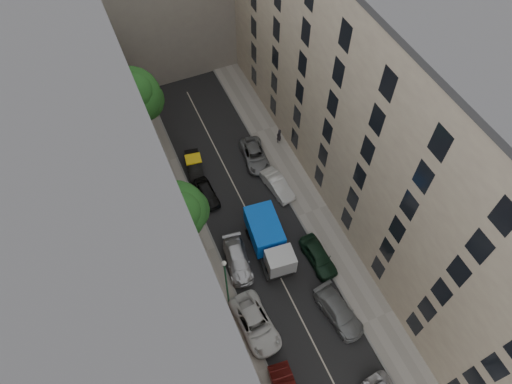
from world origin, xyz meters
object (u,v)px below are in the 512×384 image
car_left_4 (207,193)px  car_right_3 (277,185)px  car_left_5 (194,165)px  lamp_post (226,279)px  car_left_3 (238,260)px  tarp_truck (269,239)px  pedestrian (279,136)px  car_right_4 (255,155)px  car_right_2 (318,256)px  car_left_2 (255,324)px  car_right_1 (339,312)px  tree_far (133,99)px  tree_mid (178,213)px

car_left_4 → car_right_3: (6.40, -1.80, 0.06)m
car_left_5 → lamp_post: 14.73m
car_left_3 → car_left_4: (0.00, 7.60, -0.05)m
tarp_truck → car_left_4: tarp_truck is taller
tarp_truck → car_left_3: tarp_truck is taller
tarp_truck → pedestrian: bearing=66.7°
car_left_5 → car_right_4: size_ratio=0.82×
car_right_2 → car_right_3: 8.20m
car_left_4 → car_right_4: car_right_4 is taller
tarp_truck → car_right_3: size_ratio=1.53×
car_left_2 → car_right_1: size_ratio=1.11×
tree_far → car_right_4: bearing=-33.0°
lamp_post → car_right_2: bearing=3.3°
car_left_2 → car_left_4: car_left_2 is taller
car_right_4 → car_right_3: bearing=-75.5°
car_left_5 → car_right_2: size_ratio=0.89×
lamp_post → car_left_3: bearing=55.7°
car_right_1 → car_left_4: bearing=102.2°
car_right_3 → lamp_post: (-8.37, -8.69, 3.77)m
car_left_2 → car_right_2: 7.88m
car_left_3 → lamp_post: (-1.97, -2.89, 3.78)m
car_right_2 → pedestrian: bearing=76.8°
tarp_truck → car_right_2: tarp_truck is taller
car_left_3 → tree_far: 17.46m
car_right_1 → pedestrian: pedestrian is taller
car_right_2 → tree_far: bearing=116.0°
car_left_4 → tree_mid: bearing=-131.2°
car_left_4 → car_right_2: 11.87m
car_left_2 → car_right_1: (6.40, -1.75, -0.04)m
tree_far → car_left_2: bearing=-83.0°
car_left_2 → car_right_3: car_left_2 is taller
car_right_4 → tree_far: bearing=154.7°
car_left_5 → tree_mid: size_ratio=0.46×
car_left_2 → car_right_4: 16.98m
pedestrian → car_right_2: bearing=56.5°
car_right_3 → car_left_3: bearing=-146.3°
tarp_truck → tree_mid: (-6.52, 2.83, 4.12)m
car_right_2 → car_right_4: 12.41m
car_right_2 → pedestrian: pedestrian is taller
car_right_2 → car_left_3: bearing=157.4°
car_left_5 → tree_far: 8.38m
car_right_3 → car_left_2: bearing=-130.8°
pedestrian → car_left_4: bearing=-1.3°
car_right_4 → pedestrian: bearing=27.0°
car_right_4 → tarp_truck: bearing=-99.0°
tree_mid → car_right_3: bearing=14.8°
car_left_2 → car_left_4: bearing=83.0°
car_right_1 → car_right_4: car_right_1 is taller
car_right_2 → tarp_truck: bearing=138.8°
car_left_4 → car_right_1: car_right_1 is taller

